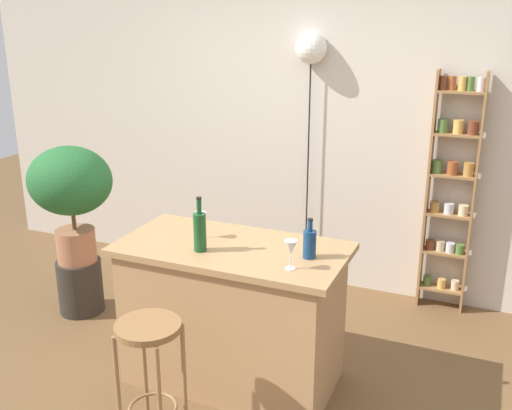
{
  "coord_description": "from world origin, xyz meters",
  "views": [
    {
      "loc": [
        1.4,
        -2.65,
        2.22
      ],
      "look_at": [
        0.05,
        0.55,
        1.09
      ],
      "focal_mm": 41.39,
      "sensor_mm": 36.0,
      "label": 1
    }
  ],
  "objects_px": {
    "spice_shelf": "(451,188)",
    "bottle_olive_oil": "(200,231)",
    "bar_stool": "(150,357)",
    "potted_plant": "(71,188)",
    "plant_stool": "(80,286)",
    "bottle_wine_red": "(310,243)",
    "wine_glass_left": "(201,220)",
    "wine_glass_center": "(291,249)",
    "pendant_globe_light": "(311,50)"
  },
  "relations": [
    {
      "from": "plant_stool",
      "to": "bar_stool",
      "type": "bearing_deg",
      "value": -38.79
    },
    {
      "from": "spice_shelf",
      "to": "bottle_wine_red",
      "type": "bearing_deg",
      "value": -112.48
    },
    {
      "from": "bar_stool",
      "to": "wine_glass_center",
      "type": "distance_m",
      "value": 0.92
    },
    {
      "from": "bar_stool",
      "to": "plant_stool",
      "type": "bearing_deg",
      "value": 141.21
    },
    {
      "from": "potted_plant",
      "to": "wine_glass_left",
      "type": "height_order",
      "value": "potted_plant"
    },
    {
      "from": "spice_shelf",
      "to": "bottle_wine_red",
      "type": "relative_size",
      "value": 7.87
    },
    {
      "from": "bar_stool",
      "to": "wine_glass_left",
      "type": "relative_size",
      "value": 4.47
    },
    {
      "from": "bottle_olive_oil",
      "to": "pendant_globe_light",
      "type": "relative_size",
      "value": 0.16
    },
    {
      "from": "spice_shelf",
      "to": "pendant_globe_light",
      "type": "distance_m",
      "value": 1.49
    },
    {
      "from": "wine_glass_left",
      "to": "pendant_globe_light",
      "type": "bearing_deg",
      "value": 82.28
    },
    {
      "from": "spice_shelf",
      "to": "bottle_olive_oil",
      "type": "relative_size",
      "value": 5.64
    },
    {
      "from": "bar_stool",
      "to": "wine_glass_center",
      "type": "height_order",
      "value": "wine_glass_center"
    },
    {
      "from": "bottle_wine_red",
      "to": "wine_glass_center",
      "type": "bearing_deg",
      "value": -103.85
    },
    {
      "from": "potted_plant",
      "to": "pendant_globe_light",
      "type": "height_order",
      "value": "pendant_globe_light"
    },
    {
      "from": "wine_glass_left",
      "to": "plant_stool",
      "type": "bearing_deg",
      "value": 166.6
    },
    {
      "from": "spice_shelf",
      "to": "bottle_olive_oil",
      "type": "height_order",
      "value": "spice_shelf"
    },
    {
      "from": "bottle_olive_oil",
      "to": "wine_glass_left",
      "type": "height_order",
      "value": "bottle_olive_oil"
    },
    {
      "from": "bottle_olive_oil",
      "to": "wine_glass_left",
      "type": "bearing_deg",
      "value": 116.82
    },
    {
      "from": "plant_stool",
      "to": "wine_glass_left",
      "type": "distance_m",
      "value": 1.51
    },
    {
      "from": "bar_stool",
      "to": "bottle_wine_red",
      "type": "bearing_deg",
      "value": 51.06
    },
    {
      "from": "potted_plant",
      "to": "bar_stool",
      "type": "bearing_deg",
      "value": -38.79
    },
    {
      "from": "bar_stool",
      "to": "wine_glass_left",
      "type": "distance_m",
      "value": 0.93
    },
    {
      "from": "bottle_wine_red",
      "to": "plant_stool",
      "type": "bearing_deg",
      "value": 170.23
    },
    {
      "from": "bar_stool",
      "to": "wine_glass_center",
      "type": "relative_size",
      "value": 4.47
    },
    {
      "from": "bottle_wine_red",
      "to": "bar_stool",
      "type": "bearing_deg",
      "value": -128.94
    },
    {
      "from": "wine_glass_center",
      "to": "plant_stool",
      "type": "bearing_deg",
      "value": 164.64
    },
    {
      "from": "plant_stool",
      "to": "potted_plant",
      "type": "relative_size",
      "value": 0.47
    },
    {
      "from": "spice_shelf",
      "to": "wine_glass_center",
      "type": "relative_size",
      "value": 11.25
    },
    {
      "from": "bottle_wine_red",
      "to": "bottle_olive_oil",
      "type": "distance_m",
      "value": 0.64
    },
    {
      "from": "potted_plant",
      "to": "plant_stool",
      "type": "bearing_deg",
      "value": 0.0
    },
    {
      "from": "plant_stool",
      "to": "wine_glass_left",
      "type": "bearing_deg",
      "value": -13.4
    },
    {
      "from": "pendant_globe_light",
      "to": "bottle_wine_red",
      "type": "bearing_deg",
      "value": -71.48
    },
    {
      "from": "potted_plant",
      "to": "wine_glass_center",
      "type": "distance_m",
      "value": 1.98
    },
    {
      "from": "wine_glass_left",
      "to": "bar_stool",
      "type": "bearing_deg",
      "value": -82.06
    },
    {
      "from": "bar_stool",
      "to": "wine_glass_center",
      "type": "xyz_separation_m",
      "value": [
        0.56,
        0.56,
        0.48
      ]
    },
    {
      "from": "plant_stool",
      "to": "bottle_wine_red",
      "type": "distance_m",
      "value": 2.13
    },
    {
      "from": "potted_plant",
      "to": "spice_shelf",
      "type": "bearing_deg",
      "value": 24.37
    },
    {
      "from": "bottle_wine_red",
      "to": "pendant_globe_light",
      "type": "relative_size",
      "value": 0.11
    },
    {
      "from": "potted_plant",
      "to": "bottle_wine_red",
      "type": "xyz_separation_m",
      "value": [
        1.95,
        -0.34,
        -0.01
      ]
    },
    {
      "from": "plant_stool",
      "to": "bottle_wine_red",
      "type": "xyz_separation_m",
      "value": [
        1.95,
        -0.34,
        0.78
      ]
    },
    {
      "from": "bar_stool",
      "to": "wine_glass_left",
      "type": "height_order",
      "value": "wine_glass_left"
    },
    {
      "from": "bottle_olive_oil",
      "to": "pendant_globe_light",
      "type": "height_order",
      "value": "pendant_globe_light"
    },
    {
      "from": "bar_stool",
      "to": "spice_shelf",
      "type": "xyz_separation_m",
      "value": [
        1.22,
        2.25,
        0.44
      ]
    },
    {
      "from": "potted_plant",
      "to": "bottle_olive_oil",
      "type": "distance_m",
      "value": 1.42
    },
    {
      "from": "bar_stool",
      "to": "potted_plant",
      "type": "relative_size",
      "value": 0.82
    },
    {
      "from": "spice_shelf",
      "to": "wine_glass_left",
      "type": "height_order",
      "value": "spice_shelf"
    },
    {
      "from": "bottle_wine_red",
      "to": "pendant_globe_light",
      "type": "height_order",
      "value": "pendant_globe_light"
    },
    {
      "from": "wine_glass_left",
      "to": "bottle_olive_oil",
      "type": "bearing_deg",
      "value": -63.18
    },
    {
      "from": "plant_stool",
      "to": "bottle_wine_red",
      "type": "relative_size",
      "value": 1.78
    },
    {
      "from": "bar_stool",
      "to": "potted_plant",
      "type": "xyz_separation_m",
      "value": [
        -1.35,
        1.08,
        0.46
      ]
    }
  ]
}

